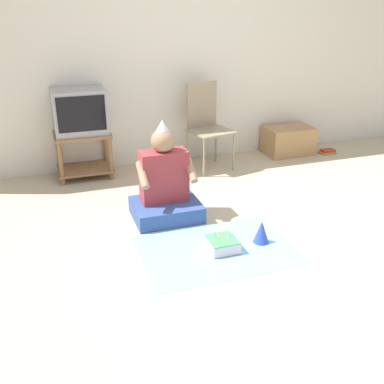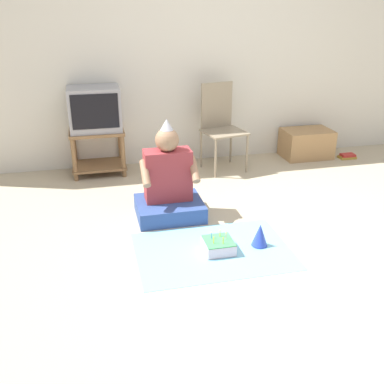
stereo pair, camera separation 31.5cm
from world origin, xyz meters
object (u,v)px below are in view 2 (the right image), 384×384
cardboard_box_stack (306,143)px  book_pile (347,156)px  party_hat_blue (260,235)px  person_seated (169,187)px  birthday_cake (218,245)px  folding_chair (220,122)px  tv (95,109)px

cardboard_box_stack → book_pile: 0.50m
party_hat_blue → person_seated: bearing=130.1°
book_pile → party_hat_blue: bearing=-136.1°
party_hat_blue → birthday_cake: bearing=-178.4°
birthday_cake → party_hat_blue: (0.33, 0.01, 0.04)m
folding_chair → cardboard_box_stack: (1.09, 0.11, -0.35)m
cardboard_box_stack → party_hat_blue: cardboard_box_stack is taller
cardboard_box_stack → book_pile: size_ratio=2.90×
tv → birthday_cake: (0.78, -1.86, -0.64)m
person_seated → birthday_cake: 0.76m
cardboard_box_stack → person_seated: 2.19m
book_pile → party_hat_blue: size_ratio=1.09×
party_hat_blue → tv: bearing=120.9°
cardboard_box_stack → book_pile: (0.45, -0.17, -0.14)m
book_pile → person_seated: bearing=-156.7°
birthday_cake → folding_chair: bearing=73.4°
book_pile → folding_chair: bearing=177.7°
folding_chair → birthday_cake: size_ratio=4.25×
book_pile → person_seated: person_seated is taller
folding_chair → person_seated: size_ratio=1.09×
tv → birthday_cake: bearing=-67.2°
tv → folding_chair: (1.30, -0.12, -0.18)m
book_pile → birthday_cake: size_ratio=0.89×
folding_chair → book_pile: 1.62m
party_hat_blue → folding_chair: bearing=83.6°
book_pile → person_seated: (-2.30, -0.99, 0.24)m
tv → book_pile: bearing=-3.8°
tv → book_pile: (2.84, -0.19, -0.67)m
tv → book_pile: size_ratio=2.70×
tv → person_seated: size_ratio=0.61×
book_pile → person_seated: 2.52m
cardboard_box_stack → party_hat_blue: 2.24m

